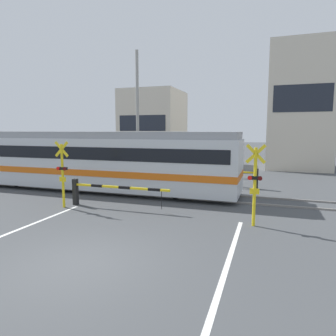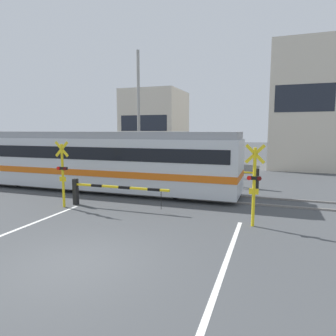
{
  "view_description": "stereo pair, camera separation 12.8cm",
  "coord_description": "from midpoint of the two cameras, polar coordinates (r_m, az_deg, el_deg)",
  "views": [
    {
      "loc": [
        4.39,
        -6.0,
        3.33
      ],
      "look_at": [
        0.0,
        6.97,
        1.6
      ],
      "focal_mm": 32.0,
      "sensor_mm": 36.0,
      "label": 1
    },
    {
      "loc": [
        4.51,
        -5.96,
        3.33
      ],
      "look_at": [
        0.0,
        6.97,
        1.6
      ],
      "focal_mm": 32.0,
      "sensor_mm": 36.0,
      "label": 2
    }
  ],
  "objects": [
    {
      "name": "ground_plane",
      "position": [
        8.17,
        -16.65,
        -17.2
      ],
      "size": [
        160.0,
        160.0,
        0.0
      ],
      "primitive_type": "plane",
      "color": "#444749"
    },
    {
      "name": "rail_track_near",
      "position": [
        14.76,
        1.19,
        -5.68
      ],
      "size": [
        50.0,
        0.1,
        0.08
      ],
      "color": "gray",
      "rests_on": "ground_plane"
    },
    {
      "name": "rail_track_far",
      "position": [
        16.1,
        2.78,
        -4.6
      ],
      "size": [
        50.0,
        0.1,
        0.08
      ],
      "color": "gray",
      "rests_on": "ground_plane"
    },
    {
      "name": "road_stripe_right",
      "position": [
        7.28,
        10.38,
        -20.14
      ],
      "size": [
        0.14,
        8.85,
        0.01
      ],
      "color": "white",
      "rests_on": "ground_plane"
    },
    {
      "name": "commuter_train",
      "position": [
        17.2,
        -13.46,
        1.72
      ],
      "size": [
        15.97,
        2.97,
        3.26
      ],
      "color": "silver",
      "rests_on": "ground_plane"
    },
    {
      "name": "crossing_barrier_near",
      "position": [
        13.39,
        -12.65,
        -4.01
      ],
      "size": [
        4.57,
        0.2,
        1.17
      ],
      "color": "black",
      "rests_on": "ground_plane"
    },
    {
      "name": "crossing_barrier_far",
      "position": [
        17.81,
        12.85,
        -1.25
      ],
      "size": [
        4.57,
        0.2,
        1.17
      ],
      "color": "black",
      "rests_on": "ground_plane"
    },
    {
      "name": "crossing_signal_left",
      "position": [
        13.62,
        -19.18,
        -0.59
      ],
      "size": [
        0.68,
        0.15,
        2.87
      ],
      "color": "yellow",
      "rests_on": "ground_plane"
    },
    {
      "name": "crossing_signal_right",
      "position": [
        10.72,
        16.42,
        -2.51
      ],
      "size": [
        0.68,
        0.15,
        2.87
      ],
      "color": "yellow",
      "rests_on": "ground_plane"
    },
    {
      "name": "pedestrian",
      "position": [
        21.54,
        11.88,
        0.76
      ],
      "size": [
        0.38,
        0.22,
        1.68
      ],
      "color": "#33384C",
      "rests_on": "ground_plane"
    },
    {
      "name": "building_left_of_street",
      "position": [
        30.84,
        -2.31,
        7.75
      ],
      "size": [
        5.48,
        5.97,
        7.25
      ],
      "color": "beige",
      "rests_on": "ground_plane"
    },
    {
      "name": "building_right_of_street",
      "position": [
        28.84,
        24.05,
        10.46
      ],
      "size": [
        5.11,
        5.97,
        10.55
      ],
      "color": "beige",
      "rests_on": "ground_plane"
    },
    {
      "name": "utility_pole_streetside",
      "position": [
        22.05,
        -5.46,
        10.14
      ],
      "size": [
        0.22,
        0.22,
        8.95
      ],
      "color": "gray",
      "rests_on": "ground_plane"
    }
  ]
}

